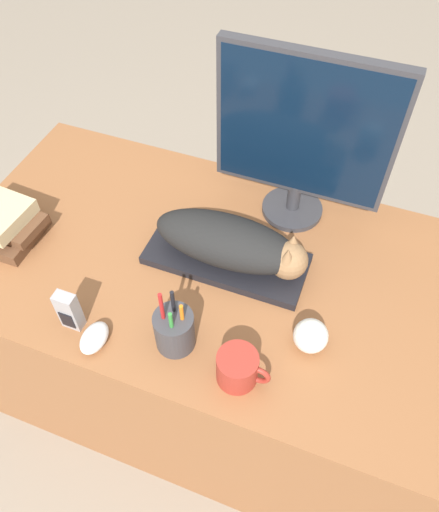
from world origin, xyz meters
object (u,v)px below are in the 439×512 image
at_px(coffee_mug, 238,368).
at_px(pen_cup, 174,330).
at_px(keyboard, 226,259).
at_px(monitor, 304,135).
at_px(cat, 234,243).
at_px(book_stack, 0,222).
at_px(baseball, 311,336).
at_px(phone, 69,311).
at_px(computer_mouse, 94,338).

xyz_separation_m(coffee_mug, pen_cup, (-0.16, 0.03, 0.01)).
relative_size(keyboard, monitor, 0.87).
height_order(cat, book_stack, cat).
distance_m(monitor, pen_cup, 0.56).
bearing_deg(coffee_mug, monitor, 92.85).
distance_m(keyboard, cat, 0.07).
height_order(cat, baseball, cat).
xyz_separation_m(monitor, phone, (-0.38, -0.54, -0.21)).
relative_size(monitor, pen_cup, 2.51).
height_order(keyboard, phone, phone).
distance_m(computer_mouse, coffee_mug, 0.34).
distance_m(cat, book_stack, 0.63).
bearing_deg(book_stack, pen_cup, -13.72).
relative_size(coffee_mug, phone, 1.05).
bearing_deg(phone, monitor, 54.95).
distance_m(monitor, book_stack, 0.82).
bearing_deg(phone, coffee_mug, 1.56).
bearing_deg(keyboard, cat, 0.00).
xyz_separation_m(cat, coffee_mug, (0.12, -0.30, -0.04)).
bearing_deg(keyboard, monitor, 65.13).
bearing_deg(phone, keyboard, 48.44).
distance_m(computer_mouse, baseball, 0.49).
height_order(keyboard, book_stack, book_stack).
bearing_deg(baseball, computer_mouse, -159.89).
bearing_deg(cat, keyboard, -180.00).
bearing_deg(keyboard, book_stack, -168.20).
distance_m(computer_mouse, book_stack, 0.45).
xyz_separation_m(keyboard, baseball, (0.26, -0.16, 0.03)).
height_order(computer_mouse, baseball, baseball).
relative_size(cat, book_stack, 1.86).
height_order(cat, phone, cat).
distance_m(coffee_mug, book_stack, 0.75).
bearing_deg(phone, book_stack, 150.83).
relative_size(keyboard, cat, 1.05).
relative_size(baseball, phone, 0.69).
relative_size(cat, computer_mouse, 4.54).
relative_size(pen_cup, book_stack, 0.90).
bearing_deg(cat, pen_cup, -99.98).
bearing_deg(baseball, phone, -164.83).
xyz_separation_m(keyboard, pen_cup, (-0.03, -0.26, 0.04)).
xyz_separation_m(pen_cup, baseball, (0.29, 0.10, -0.01)).
relative_size(cat, pen_cup, 2.08).
xyz_separation_m(baseball, phone, (-0.53, -0.14, 0.02)).
xyz_separation_m(cat, phone, (-0.29, -0.31, -0.03)).
xyz_separation_m(pen_cup, phone, (-0.25, -0.04, 0.00)).
height_order(monitor, coffee_mug, monitor).
distance_m(coffee_mug, pen_cup, 0.17).
bearing_deg(pen_cup, cat, 80.02).
relative_size(keyboard, computer_mouse, 4.77).
distance_m(keyboard, computer_mouse, 0.39).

